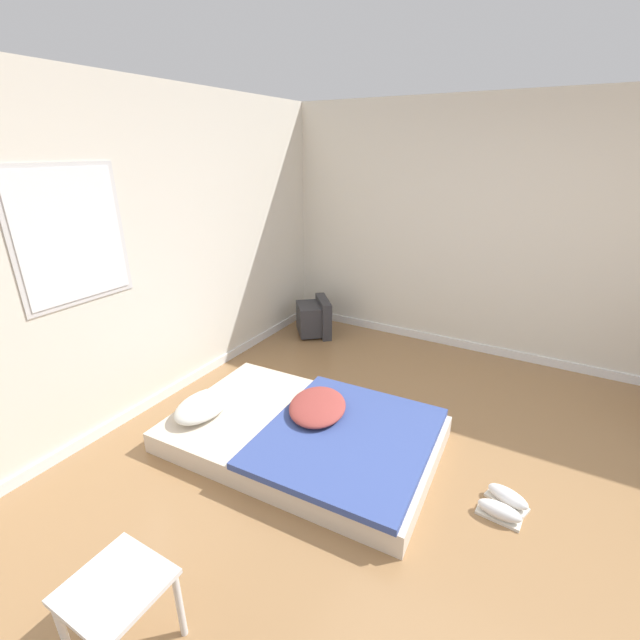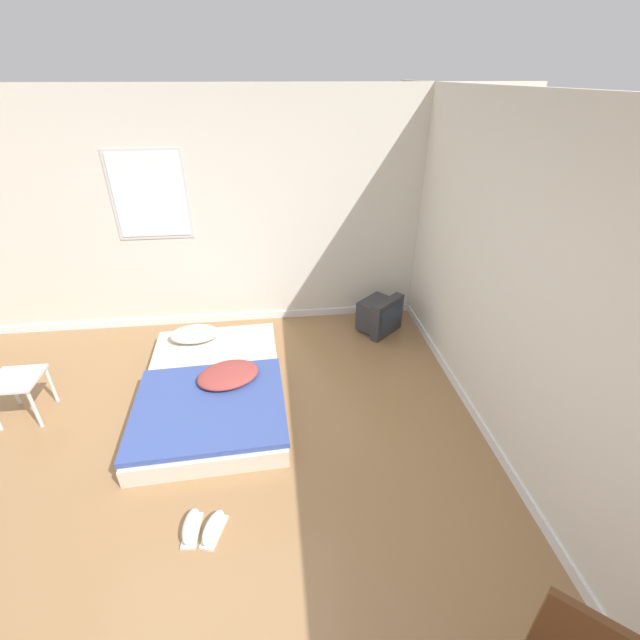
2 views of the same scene
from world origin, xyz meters
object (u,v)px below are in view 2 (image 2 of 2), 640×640
object	(u,v)px
sneaker_pair	(202,527)
crt_tv	(379,315)
side_stool	(18,385)
mattress_bed	(213,386)

from	to	relation	value
sneaker_pair	crt_tv	bearing A→B (deg)	53.55
side_stool	mattress_bed	bearing A→B (deg)	2.58
sneaker_pair	side_stool	bearing A→B (deg)	141.34
side_stool	sneaker_pair	xyz separation A→B (m)	(1.68, -1.35, -0.29)
mattress_bed	crt_tv	distance (m)	2.09
mattress_bed	sneaker_pair	xyz separation A→B (m)	(0.06, -1.42, -0.06)
side_stool	sneaker_pair	world-z (taller)	side_stool
crt_tv	sneaker_pair	distance (m)	3.00
side_stool	crt_tv	bearing A→B (deg)	17.07
mattress_bed	sneaker_pair	size ratio (longest dim) A/B	6.59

